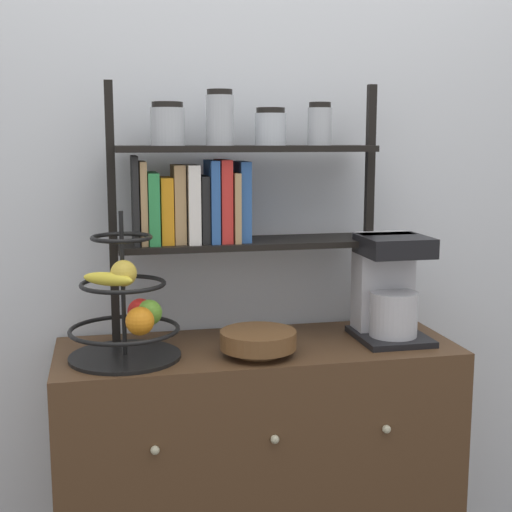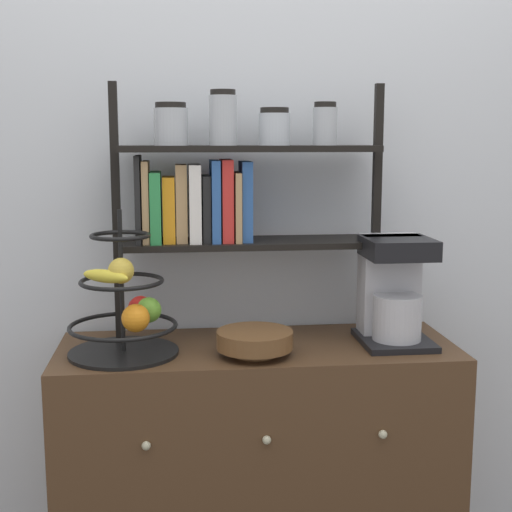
{
  "view_description": "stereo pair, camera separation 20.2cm",
  "coord_description": "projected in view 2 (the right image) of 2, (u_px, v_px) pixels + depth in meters",
  "views": [
    {
      "loc": [
        -0.43,
        -1.74,
        1.48
      ],
      "look_at": [
        -0.0,
        0.21,
        1.15
      ],
      "focal_mm": 50.0,
      "sensor_mm": 36.0,
      "label": 1
    },
    {
      "loc": [
        -0.23,
        -1.77,
        1.48
      ],
      "look_at": [
        -0.0,
        0.21,
        1.15
      ],
      "focal_mm": 50.0,
      "sensor_mm": 36.0,
      "label": 2
    }
  ],
  "objects": [
    {
      "name": "fruit_stand",
      "position": [
        127.0,
        309.0,
        1.96
      ],
      "size": [
        0.31,
        0.31,
        0.4
      ],
      "color": "black",
      "rests_on": "sideboard"
    },
    {
      "name": "wooden_bowl",
      "position": [
        255.0,
        341.0,
        1.96
      ],
      "size": [
        0.21,
        0.21,
        0.07
      ],
      "color": "brown",
      "rests_on": "sideboard"
    },
    {
      "name": "wall_back",
      "position": [
        248.0,
        197.0,
        2.25
      ],
      "size": [
        7.0,
        0.05,
        2.6
      ],
      "primitive_type": "cube",
      "color": "silver",
      "rests_on": "ground_plane"
    },
    {
      "name": "coffee_maker",
      "position": [
        393.0,
        290.0,
        2.08
      ],
      "size": [
        0.2,
        0.24,
        0.31
      ],
      "color": "black",
      "rests_on": "sideboard"
    },
    {
      "name": "sideboard",
      "position": [
        257.0,
        488.0,
        2.14
      ],
      "size": [
        1.15,
        0.44,
        0.89
      ],
      "color": "#4C331E",
      "rests_on": "ground_plane"
    },
    {
      "name": "shelf_hutch",
      "position": [
        220.0,
        187.0,
        2.08
      ],
      "size": [
        0.8,
        0.2,
        0.75
      ],
      "color": "black",
      "rests_on": "sideboard"
    }
  ]
}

